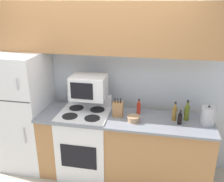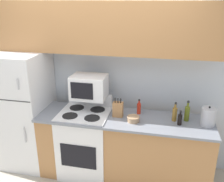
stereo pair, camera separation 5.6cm
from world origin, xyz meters
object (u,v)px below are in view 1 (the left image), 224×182
Objects in this scene: bottle_vinegar at (175,113)px; bottle_hot_sauce at (139,108)px; bottle_soy_sauce at (180,119)px; kettle at (208,116)px; refrigerator at (21,110)px; bottle_olive_oil at (187,112)px; stove at (85,142)px; microwave at (89,87)px; bowl at (133,119)px; knife_block at (118,109)px.

bottle_hot_sauce is at bearing 166.78° from bottle_vinegar.
kettle reaches higher than bottle_soy_sauce.
bottle_hot_sauce is 0.54m from bottle_soy_sauce.
bottle_olive_oil is at bearing 0.24° from refrigerator.
stove is 4.36× the size of kettle.
microwave is 1.84× the size of kettle.
refrigerator is at bearing 174.45° from bowl.
bottle_olive_oil reaches higher than knife_block.
microwave is at bearing 72.18° from stove.
bottle_hot_sauce is 0.77× the size of bottle_olive_oil.
stove is 0.87m from bottle_hot_sauce.
bottle_soy_sauce is at bearing -3.08° from refrigerator.
bowl is 0.60× the size of bottle_olive_oil.
kettle reaches higher than bottle_hot_sauce.
microwave is 2.49× the size of bottle_soy_sauce.
bottle_hot_sauce is at bearing 80.22° from bowl.
stove is 6.87× the size of bowl.
stove is at bearing -177.70° from knife_block.
refrigerator is 2.24m from bottle_olive_oil.
kettle is (1.48, -0.11, -0.22)m from microwave.
bowl is at bearing -7.24° from stove.
refrigerator is 1.01m from stove.
stove is at bearing -107.82° from microwave.
bottle_soy_sauce is (1.20, -0.04, 0.49)m from stove.
bowl is (0.21, -0.10, -0.06)m from knife_block.
bowl is 0.64× the size of bottle_vinegar.
kettle is (0.38, -0.04, 0.02)m from bottle_vinegar.
stove is at bearing -176.34° from bottle_olive_oil.
bottle_hot_sauce is 0.82× the size of kettle.
microwave is (0.04, 0.12, 0.75)m from stove.
bottle_olive_oil reaches higher than bottle_hot_sauce.
kettle is (1.07, -0.01, 0.01)m from knife_block.
bottle_soy_sauce reaches higher than bowl.
bottle_vinegar is at bearing -13.22° from bottle_hot_sauce.
bottle_vinegar is (0.69, 0.03, -0.00)m from knife_block.
bottle_soy_sauce is 0.74× the size of kettle.
kettle is (0.83, -0.14, 0.03)m from bottle_hot_sauce.
stove is 4.09× the size of bottle_olive_oil.
stove is (0.95, -0.07, -0.35)m from refrigerator.
microwave reaches higher than stove.
stove is 1.39m from bottle_olive_oil.
bottle_soy_sauce is (0.55, 0.04, 0.03)m from bowl.
bottle_olive_oil reaches higher than bowl.
bottle_hot_sauce reaches higher than bowl.
stove is 0.80m from bowl.
refrigerator is 6.30× the size of bottle_olive_oil.
bottle_hot_sauce is (0.69, 0.15, 0.50)m from stove.
bottle_vinegar is at bearing 2.37° from knife_block.
stove is at bearing 177.95° from bottle_soy_sauce.
knife_block is at bearing -177.63° from bottle_vinegar.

